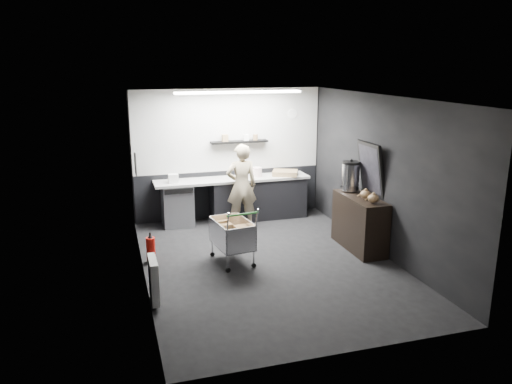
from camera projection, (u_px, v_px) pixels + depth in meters
name	position (u px, v px, depth m)	size (l,w,h in m)	color
floor	(269.00, 263.00, 8.24)	(5.50, 5.50, 0.00)	black
ceiling	(270.00, 97.00, 7.55)	(5.50, 5.50, 0.00)	beige
wall_back	(229.00, 154.00, 10.45)	(5.50, 5.50, 0.00)	black
wall_front	(348.00, 242.00, 5.35)	(5.50, 5.50, 0.00)	black
wall_left	(140.00, 193.00, 7.35)	(5.50, 5.50, 0.00)	black
wall_right	(381.00, 176.00, 8.45)	(5.50, 5.50, 0.00)	black
kitchen_wall_panel	(228.00, 130.00, 10.30)	(3.95, 0.02, 1.70)	beige
dado_panel	(229.00, 193.00, 10.64)	(3.95, 0.02, 1.00)	black
floating_shelf	(239.00, 142.00, 10.31)	(1.20, 0.22, 0.04)	black
wall_clock	(292.00, 114.00, 10.60)	(0.20, 0.20, 0.03)	white
poster	(135.00, 163.00, 8.51)	(0.02, 0.30, 0.40)	white
poster_red_band	(135.00, 159.00, 8.49)	(0.01, 0.22, 0.10)	red
radiator	(153.00, 280.00, 6.78)	(0.10, 0.50, 0.60)	white
ceiling_strip	(239.00, 92.00, 9.28)	(2.40, 0.20, 0.04)	white
prep_counter	(239.00, 198.00, 10.40)	(3.20, 0.61, 0.90)	black
person	(242.00, 186.00, 9.87)	(0.61, 0.40, 1.68)	beige
shopping_cart	(232.00, 236.00, 8.17)	(0.64, 0.95, 0.97)	silver
sideboard	(360.00, 216.00, 8.78)	(0.54, 1.26, 1.89)	black
fire_extinguisher	(151.00, 248.00, 8.23)	(0.15, 0.15, 0.49)	red
cardboard_box	(285.00, 173.00, 10.51)	(0.51, 0.39, 0.10)	olive
pink_tub	(257.00, 172.00, 10.38)	(0.19, 0.19, 0.19)	white
white_container	(173.00, 178.00, 9.85)	(0.20, 0.15, 0.17)	white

